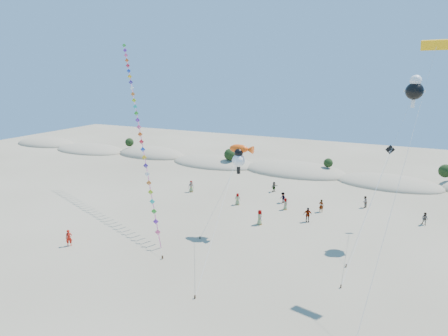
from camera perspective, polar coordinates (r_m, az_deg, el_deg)
The scene contains 10 objects.
ground at distance 31.21m, azimuth -12.41°, elevation -20.37°, with size 160.00×160.00×0.00m, color #84765B.
dune_ridge at distance 69.14m, azimuth 11.41°, elevation -0.58°, with size 145.30×11.49×5.57m.
kite_train at distance 49.26m, azimuth -12.99°, elevation 6.89°, with size 20.51×20.98×22.30m.
fish_kite at distance 40.64m, azimuth 2.64°, elevation 2.87°, with size 3.23×14.41×10.04m.
cartoon_kite_low at distance 40.63m, azimuth 2.23°, elevation 1.38°, with size 3.75×4.32×9.66m.
cartoon_kite_high at distance 42.86m, azimuth 27.05°, elevation 10.65°, with size 5.22×10.38×17.39m.
parafoil_kite at distance 33.63m, azimuth 29.52°, elevation 15.30°, with size 4.37×12.39×20.04m.
dark_kite at distance 42.67m, azimuth 22.64°, elevation -1.51°, with size 3.04×16.10×9.72m.
flyer_foreground at distance 42.77m, azimuth -22.56°, elevation -9.82°, with size 0.65×0.43×1.78m, color red.
beachgoers at distance 50.18m, azimuth 11.58°, elevation -5.48°, with size 37.48×14.17×1.82m.
Camera 1 is at (16.22, -20.01, 17.62)m, focal length 30.00 mm.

